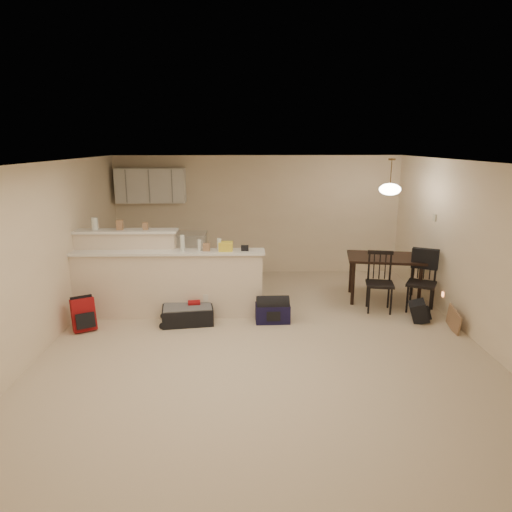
{
  "coord_description": "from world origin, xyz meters",
  "views": [
    {
      "loc": [
        -0.25,
        -6.12,
        2.75
      ],
      "look_at": [
        -0.1,
        0.7,
        1.05
      ],
      "focal_mm": 32.0,
      "sensor_mm": 36.0,
      "label": 1
    }
  ],
  "objects_px": {
    "dining_table": "(385,262)",
    "suitcase": "(188,315)",
    "red_backpack": "(83,314)",
    "pendant_lamp": "(390,189)",
    "dining_chair_near": "(380,282)",
    "dining_chair_far": "(422,282)",
    "navy_duffel": "(273,313)",
    "black_daypack": "(419,311)"
  },
  "relations": [
    {
      "from": "dining_table",
      "to": "suitcase",
      "type": "height_order",
      "value": "dining_table"
    },
    {
      "from": "dining_table",
      "to": "red_backpack",
      "type": "xyz_separation_m",
      "value": [
        -4.9,
        -1.26,
        -0.46
      ]
    },
    {
      "from": "pendant_lamp",
      "to": "dining_table",
      "type": "bearing_deg",
      "value": 26.57
    },
    {
      "from": "dining_chair_near",
      "to": "dining_chair_far",
      "type": "bearing_deg",
      "value": 7.45
    },
    {
      "from": "navy_duffel",
      "to": "black_daypack",
      "type": "xyz_separation_m",
      "value": [
        2.32,
        0.0,
        0.01
      ]
    },
    {
      "from": "dining_chair_far",
      "to": "suitcase",
      "type": "relative_size",
      "value": 1.31
    },
    {
      "from": "dining_table",
      "to": "dining_chair_far",
      "type": "distance_m",
      "value": 0.77
    },
    {
      "from": "suitcase",
      "to": "pendant_lamp",
      "type": "bearing_deg",
      "value": 8.52
    },
    {
      "from": "suitcase",
      "to": "navy_duffel",
      "type": "relative_size",
      "value": 1.46
    },
    {
      "from": "suitcase",
      "to": "red_backpack",
      "type": "distance_m",
      "value": 1.55
    },
    {
      "from": "dining_table",
      "to": "black_daypack",
      "type": "bearing_deg",
      "value": -64.82
    },
    {
      "from": "suitcase",
      "to": "dining_chair_near",
      "type": "bearing_deg",
      "value": 0.08
    },
    {
      "from": "dining_chair_far",
      "to": "navy_duffel",
      "type": "xyz_separation_m",
      "value": [
        -2.49,
        -0.42,
        -0.36
      ]
    },
    {
      "from": "dining_table",
      "to": "navy_duffel",
      "type": "height_order",
      "value": "dining_table"
    },
    {
      "from": "suitcase",
      "to": "red_backpack",
      "type": "xyz_separation_m",
      "value": [
        -1.53,
        -0.26,
        0.11
      ]
    },
    {
      "from": "dining_table",
      "to": "pendant_lamp",
      "type": "height_order",
      "value": "pendant_lamp"
    },
    {
      "from": "dining_table",
      "to": "pendant_lamp",
      "type": "distance_m",
      "value": 1.28
    },
    {
      "from": "pendant_lamp",
      "to": "suitcase",
      "type": "bearing_deg",
      "value": -163.36
    },
    {
      "from": "black_daypack",
      "to": "suitcase",
      "type": "bearing_deg",
      "value": 104.67
    },
    {
      "from": "suitcase",
      "to": "red_backpack",
      "type": "height_order",
      "value": "red_backpack"
    },
    {
      "from": "pendant_lamp",
      "to": "black_daypack",
      "type": "distance_m",
      "value": 2.11
    },
    {
      "from": "pendant_lamp",
      "to": "red_backpack",
      "type": "xyz_separation_m",
      "value": [
        -4.9,
        -1.26,
        -1.74
      ]
    },
    {
      "from": "dining_chair_far",
      "to": "black_daypack",
      "type": "distance_m",
      "value": 0.58
    },
    {
      "from": "suitcase",
      "to": "black_daypack",
      "type": "bearing_deg",
      "value": -8.12
    },
    {
      "from": "red_backpack",
      "to": "dining_chair_near",
      "type": "bearing_deg",
      "value": -20.51
    },
    {
      "from": "black_daypack",
      "to": "navy_duffel",
      "type": "bearing_deg",
      "value": 104.67
    },
    {
      "from": "dining_chair_near",
      "to": "black_daypack",
      "type": "height_order",
      "value": "dining_chair_near"
    },
    {
      "from": "dining_chair_far",
      "to": "suitcase",
      "type": "xyz_separation_m",
      "value": [
        -3.82,
        -0.42,
        -0.38
      ]
    },
    {
      "from": "red_backpack",
      "to": "navy_duffel",
      "type": "relative_size",
      "value": 0.92
    },
    {
      "from": "pendant_lamp",
      "to": "dining_chair_far",
      "type": "distance_m",
      "value": 1.66
    },
    {
      "from": "red_backpack",
      "to": "navy_duffel",
      "type": "height_order",
      "value": "red_backpack"
    },
    {
      "from": "black_daypack",
      "to": "dining_table",
      "type": "bearing_deg",
      "value": 30.16
    },
    {
      "from": "dining_chair_near",
      "to": "suitcase",
      "type": "bearing_deg",
      "value": -161.66
    },
    {
      "from": "dining_chair_far",
      "to": "dining_table",
      "type": "bearing_deg",
      "value": 156.15
    },
    {
      "from": "navy_duffel",
      "to": "pendant_lamp",
      "type": "bearing_deg",
      "value": 24.37
    },
    {
      "from": "dining_chair_far",
      "to": "suitcase",
      "type": "distance_m",
      "value": 3.87
    },
    {
      "from": "pendant_lamp",
      "to": "dining_chair_far",
      "type": "xyz_separation_m",
      "value": [
        0.45,
        -0.59,
        -1.48
      ]
    },
    {
      "from": "pendant_lamp",
      "to": "navy_duffel",
      "type": "relative_size",
      "value": 1.16
    },
    {
      "from": "red_backpack",
      "to": "black_daypack",
      "type": "bearing_deg",
      "value": -26.31
    },
    {
      "from": "pendant_lamp",
      "to": "dining_chair_far",
      "type": "height_order",
      "value": "pendant_lamp"
    },
    {
      "from": "suitcase",
      "to": "black_daypack",
      "type": "relative_size",
      "value": 2.25
    },
    {
      "from": "dining_table",
      "to": "red_backpack",
      "type": "relative_size",
      "value": 2.87
    }
  ]
}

